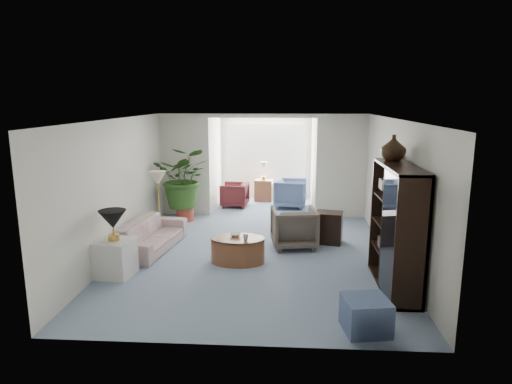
# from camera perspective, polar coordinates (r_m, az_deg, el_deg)

# --- Properties ---
(floor) EXTENTS (6.00, 6.00, 0.00)m
(floor) POSITION_cam_1_polar(r_m,az_deg,el_deg) (8.30, -0.27, -8.30)
(floor) COLOR #889CB4
(floor) RESTS_ON ground
(sunroom_floor) EXTENTS (2.60, 2.60, 0.00)m
(sunroom_floor) POSITION_cam_1_polar(r_m,az_deg,el_deg) (12.23, 1.04, -1.72)
(sunroom_floor) COLOR #889CB4
(sunroom_floor) RESTS_ON ground
(back_pier_left) EXTENTS (1.20, 0.12, 2.50)m
(back_pier_left) POSITION_cam_1_polar(r_m,az_deg,el_deg) (11.17, -9.00, 3.38)
(back_pier_left) COLOR silver
(back_pier_left) RESTS_ON ground
(back_pier_right) EXTENTS (1.20, 0.12, 2.50)m
(back_pier_right) POSITION_cam_1_polar(r_m,az_deg,el_deg) (10.99, 10.76, 3.18)
(back_pier_right) COLOR silver
(back_pier_right) RESTS_ON ground
(back_header) EXTENTS (2.60, 0.12, 0.10)m
(back_header) POSITION_cam_1_polar(r_m,az_deg,el_deg) (10.80, 0.82, 9.64)
(back_header) COLOR silver
(back_header) RESTS_ON back_pier_left
(window_pane) EXTENTS (2.20, 0.02, 1.50)m
(window_pane) POSITION_cam_1_polar(r_m,az_deg,el_deg) (13.05, 1.28, 5.38)
(window_pane) COLOR white
(window_blinds) EXTENTS (2.20, 0.02, 1.50)m
(window_blinds) POSITION_cam_1_polar(r_m,az_deg,el_deg) (13.02, 1.27, 5.36)
(window_blinds) COLOR white
(framed_picture) EXTENTS (0.04, 0.50, 0.40)m
(framed_picture) POSITION_cam_1_polar(r_m,az_deg,el_deg) (8.00, 17.55, 2.96)
(framed_picture) COLOR #ADA58A
(sofa) EXTENTS (1.01, 2.02, 0.57)m
(sofa) POSITION_cam_1_polar(r_m,az_deg,el_deg) (8.90, -13.12, -5.32)
(sofa) COLOR beige
(sofa) RESTS_ON ground
(end_table) EXTENTS (0.62, 0.62, 0.60)m
(end_table) POSITION_cam_1_polar(r_m,az_deg,el_deg) (7.74, -17.43, -8.00)
(end_table) COLOR white
(end_table) RESTS_ON ground
(table_lamp) EXTENTS (0.44, 0.44, 0.30)m
(table_lamp) POSITION_cam_1_polar(r_m,az_deg,el_deg) (7.55, -17.73, -3.33)
(table_lamp) COLOR black
(table_lamp) RESTS_ON end_table
(floor_lamp) EXTENTS (0.36, 0.36, 0.28)m
(floor_lamp) POSITION_cam_1_polar(r_m,az_deg,el_deg) (9.46, -12.37, 1.75)
(floor_lamp) COLOR #FAECC7
(floor_lamp) RESTS_ON ground
(coffee_table) EXTENTS (1.16, 1.16, 0.45)m
(coffee_table) POSITION_cam_1_polar(r_m,az_deg,el_deg) (8.01, -2.33, -7.36)
(coffee_table) COLOR brown
(coffee_table) RESTS_ON ground
(coffee_bowl) EXTENTS (0.25, 0.25, 0.05)m
(coffee_bowl) POSITION_cam_1_polar(r_m,az_deg,el_deg) (8.04, -2.63, -5.43)
(coffee_bowl) COLOR silver
(coffee_bowl) RESTS_ON coffee_table
(coffee_cup) EXTENTS (0.12, 0.12, 0.09)m
(coffee_cup) POSITION_cam_1_polar(r_m,az_deg,el_deg) (7.82, -1.33, -5.75)
(coffee_cup) COLOR beige
(coffee_cup) RESTS_ON coffee_table
(wingback_chair) EXTENTS (0.95, 0.97, 0.78)m
(wingback_chair) POSITION_cam_1_polar(r_m,az_deg,el_deg) (8.80, 4.82, -4.51)
(wingback_chair) COLOR #5F564B
(wingback_chair) RESTS_ON ground
(side_table_dark) EXTENTS (0.60, 0.52, 0.63)m
(side_table_dark) POSITION_cam_1_polar(r_m,az_deg,el_deg) (9.15, 9.18, -4.46)
(side_table_dark) COLOR black
(side_table_dark) RESTS_ON ground
(entertainment_cabinet) EXTENTS (0.45, 1.70, 1.89)m
(entertainment_cabinet) POSITION_cam_1_polar(r_m,az_deg,el_deg) (7.09, 17.39, -4.34)
(entertainment_cabinet) COLOR black
(entertainment_cabinet) RESTS_ON ground
(cabinet_urn) EXTENTS (0.39, 0.39, 0.41)m
(cabinet_urn) POSITION_cam_1_polar(r_m,az_deg,el_deg) (7.36, 17.03, 5.38)
(cabinet_urn) COLOR black
(cabinet_urn) RESTS_ON entertainment_cabinet
(ottoman) EXTENTS (0.61, 0.61, 0.43)m
(ottoman) POSITION_cam_1_polar(r_m,az_deg,el_deg) (5.95, 13.76, -14.89)
(ottoman) COLOR slate
(ottoman) RESTS_ON ground
(plant_pot) EXTENTS (0.40, 0.40, 0.32)m
(plant_pot) POSITION_cam_1_polar(r_m,az_deg,el_deg) (10.83, -8.97, -2.76)
(plant_pot) COLOR #A83F30
(plant_pot) RESTS_ON ground
(house_plant) EXTENTS (1.30, 1.12, 1.44)m
(house_plant) POSITION_cam_1_polar(r_m,az_deg,el_deg) (10.65, -9.12, 1.83)
(house_plant) COLOR #2B541D
(house_plant) RESTS_ON plant_pot
(sunroom_chair_blue) EXTENTS (0.90, 0.88, 0.76)m
(sunroom_chair_blue) POSITION_cam_1_polar(r_m,az_deg,el_deg) (11.99, 4.40, -0.16)
(sunroom_chair_blue) COLOR slate
(sunroom_chair_blue) RESTS_ON ground
(sunroom_chair_maroon) EXTENTS (0.77, 0.75, 0.64)m
(sunroom_chair_maroon) POSITION_cam_1_polar(r_m,az_deg,el_deg) (12.07, -2.74, -0.34)
(sunroom_chair_maroon) COLOR #581E24
(sunroom_chair_maroon) RESTS_ON ground
(sunroom_table) EXTENTS (0.52, 0.42, 0.60)m
(sunroom_table) POSITION_cam_1_polar(r_m,az_deg,el_deg) (12.75, 0.99, 0.23)
(sunroom_table) COLOR brown
(sunroom_table) RESTS_ON ground
(shelf_clutter) EXTENTS (0.30, 1.02, 1.06)m
(shelf_clutter) POSITION_cam_1_polar(r_m,az_deg,el_deg) (6.95, 17.26, -3.44)
(shelf_clutter) COLOR #54524F
(shelf_clutter) RESTS_ON entertainment_cabinet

